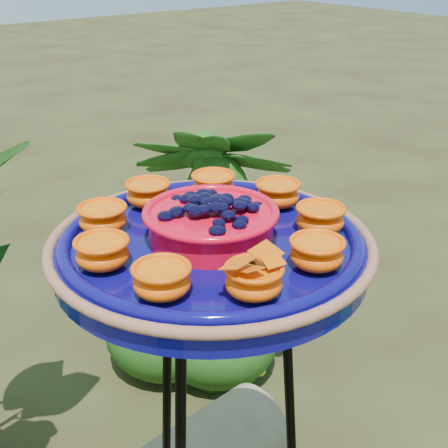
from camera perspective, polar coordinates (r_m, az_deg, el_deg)
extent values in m
torus|color=black|center=(0.94, -1.16, -4.39)|extent=(0.27, 0.27, 0.02)
cylinder|color=black|center=(1.31, -5.28, -19.26)|extent=(0.02, 0.09, 0.90)
cylinder|color=#0A075C|center=(0.92, -1.18, -2.62)|extent=(0.47, 0.47, 0.04)
torus|color=#9B5E46|center=(0.92, -1.19, -1.60)|extent=(0.48, 0.48, 0.02)
torus|color=#0A075C|center=(0.91, -1.19, -1.37)|extent=(0.44, 0.44, 0.02)
cylinder|color=red|center=(0.90, -1.20, -0.21)|extent=(0.19, 0.19, 0.04)
torus|color=red|center=(0.90, -1.21, 1.10)|extent=(0.20, 0.20, 0.01)
ellipsoid|color=black|center=(0.89, -1.22, 1.46)|extent=(0.16, 0.16, 0.03)
ellipsoid|color=#EE4002|center=(1.03, 4.92, 2.56)|extent=(0.07, 0.07, 0.04)
cylinder|color=orange|center=(1.02, 4.96, 3.49)|extent=(0.07, 0.07, 0.01)
ellipsoid|color=#EE4002|center=(1.06, -0.98, 3.38)|extent=(0.07, 0.07, 0.04)
cylinder|color=orange|center=(1.05, -0.99, 4.28)|extent=(0.07, 0.07, 0.01)
ellipsoid|color=#EE4002|center=(1.03, -6.94, 2.57)|extent=(0.07, 0.07, 0.04)
cylinder|color=orange|center=(1.02, -7.00, 3.50)|extent=(0.07, 0.07, 0.01)
ellipsoid|color=#EE4002|center=(0.95, -11.00, 0.30)|extent=(0.07, 0.07, 0.04)
cylinder|color=orange|center=(0.94, -11.09, 1.29)|extent=(0.07, 0.07, 0.01)
ellipsoid|color=#EE4002|center=(0.85, -11.05, -2.83)|extent=(0.07, 0.07, 0.04)
cylinder|color=orange|center=(0.84, -11.15, -1.76)|extent=(0.07, 0.07, 0.01)
ellipsoid|color=#EE4002|center=(0.77, -5.69, -5.41)|extent=(0.07, 0.07, 0.04)
cylinder|color=orange|center=(0.76, -5.75, -4.25)|extent=(0.07, 0.07, 0.01)
ellipsoid|color=#EE4002|center=(0.77, 2.74, -5.45)|extent=(0.07, 0.07, 0.04)
cylinder|color=orange|center=(0.76, 2.77, -4.29)|extent=(0.07, 0.07, 0.01)
ellipsoid|color=#EE4002|center=(0.84, 8.46, -2.91)|extent=(0.07, 0.07, 0.04)
cylinder|color=orange|center=(0.83, 8.54, -1.82)|extent=(0.07, 0.07, 0.01)
ellipsoid|color=#EE4002|center=(0.94, 8.78, 0.26)|extent=(0.07, 0.07, 0.04)
cylinder|color=orange|center=(0.94, 8.85, 1.26)|extent=(0.07, 0.07, 0.01)
cylinder|color=black|center=(0.76, 2.79, -3.61)|extent=(0.01, 0.03, 0.00)
cube|color=#FF6105|center=(0.74, 1.27, -3.59)|extent=(0.05, 0.04, 0.01)
cube|color=#FF6105|center=(0.77, 3.87, -2.60)|extent=(0.05, 0.04, 0.01)
imported|color=#1D4712|center=(2.00, -0.58, -2.33)|extent=(0.70, 0.70, 0.89)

